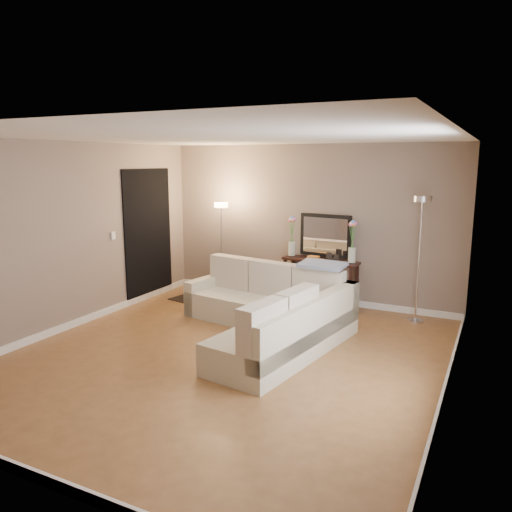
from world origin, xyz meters
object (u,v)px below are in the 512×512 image
at_px(console_table, 316,279).
at_px(floor_lamp_unlit, 420,234).
at_px(floor_lamp_lit, 221,231).
at_px(sectional_sofa, 272,312).

relative_size(console_table, floor_lamp_unlit, 0.69).
bearing_deg(console_table, floor_lamp_lit, -171.34).
bearing_deg(sectional_sofa, console_table, 88.46).
relative_size(console_table, floor_lamp_lit, 0.79).
bearing_deg(sectional_sofa, floor_lamp_lit, 138.74).
bearing_deg(floor_lamp_lit, console_table, 8.66).
bearing_deg(console_table, floor_lamp_unlit, -5.95).
xyz_separation_m(sectional_sofa, floor_lamp_unlit, (1.66, 1.46, 0.98)).
xyz_separation_m(floor_lamp_lit, floor_lamp_unlit, (3.24, 0.08, 0.15)).
xyz_separation_m(console_table, floor_lamp_lit, (-1.62, -0.25, 0.72)).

